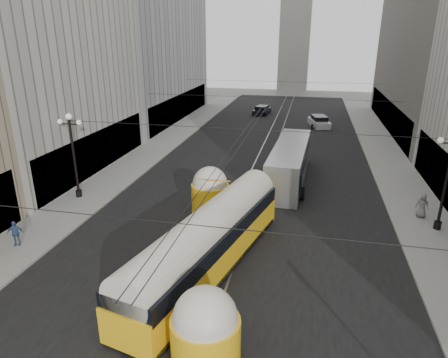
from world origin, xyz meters
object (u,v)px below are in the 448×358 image
at_px(streetcar, 209,240).
at_px(pedestrian_sidewalk_left, 15,233).
at_px(pedestrian_crossing_a, 135,334).
at_px(pedestrian_sidewalk_right, 422,205).
at_px(city_bus, 290,161).

xyz_separation_m(streetcar, pedestrian_sidewalk_left, (-11.59, -0.14, -0.81)).
bearing_deg(pedestrian_sidewalk_left, pedestrian_crossing_a, -54.83).
relative_size(pedestrian_crossing_a, pedestrian_sidewalk_right, 1.06).
bearing_deg(streetcar, city_bus, 77.48).
bearing_deg(streetcar, pedestrian_crossing_a, -101.65).
distance_m(pedestrian_crossing_a, pedestrian_sidewalk_left, 12.01).
relative_size(city_bus, pedestrian_sidewalk_left, 8.06).
bearing_deg(city_bus, pedestrian_sidewalk_right, -31.99).
height_order(city_bus, pedestrian_crossing_a, city_bus).
distance_m(city_bus, pedestrian_crossing_a, 21.63).
xyz_separation_m(pedestrian_crossing_a, pedestrian_sidewalk_left, (-10.28, 6.21, 0.02)).
xyz_separation_m(city_bus, pedestrian_sidewalk_right, (9.21, -5.75, -0.71)).
bearing_deg(pedestrian_crossing_a, city_bus, -21.11).
relative_size(streetcar, pedestrian_sidewalk_left, 10.27).
relative_size(city_bus, pedestrian_sidewalk_right, 7.33).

